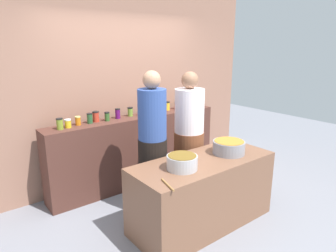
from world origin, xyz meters
The scene contains 24 objects.
ground centered at (0.00, 0.00, 0.00)m, with size 12.00×12.00×0.00m, color gray.
storefront_wall centered at (0.00, 1.45, 1.50)m, with size 4.80×0.12×3.00m, color #966855.
display_shelf centered at (0.00, 1.10, 0.52)m, with size 2.70×0.36×1.03m, color #4E2C24.
prep_table centered at (0.00, -0.30, 0.40)m, with size 1.70×0.70×0.79m, color brown.
preserve_jar_0 centered at (-1.11, 1.08, 1.10)m, with size 0.08×0.08×0.14m.
preserve_jar_1 centered at (-1.00, 1.10, 1.09)m, with size 0.08×0.08×0.11m.
preserve_jar_2 centered at (-0.86, 1.14, 1.09)m, with size 0.07×0.07×0.12m.
preserve_jar_3 centered at (-0.70, 1.14, 1.10)m, with size 0.08×0.08×0.14m.
preserve_jar_4 centered at (-0.60, 1.17, 1.11)m, with size 0.09×0.09×0.14m.
preserve_jar_5 centered at (-0.46, 1.12, 1.10)m, with size 0.07×0.07×0.12m.
preserve_jar_6 centered at (-0.27, 1.15, 1.11)m, with size 0.07×0.07×0.14m.
preserve_jar_7 centered at (-0.06, 1.17, 1.10)m, with size 0.08×0.08×0.13m.
preserve_jar_8 centered at (0.09, 1.07, 1.11)m, with size 0.07×0.07×0.14m.
preserve_jar_9 centered at (0.20, 1.11, 1.09)m, with size 0.08×0.08×0.11m.
preserve_jar_10 centered at (0.33, 1.09, 1.09)m, with size 0.07×0.07×0.11m.
preserve_jar_11 centered at (0.62, 1.17, 1.10)m, with size 0.08×0.08×0.14m.
preserve_jar_12 centered at (0.79, 1.14, 1.09)m, with size 0.08×0.08×0.11m.
preserve_jar_13 centered at (0.99, 1.13, 1.09)m, with size 0.08×0.08×0.12m.
preserve_jar_14 centered at (1.11, 1.13, 1.09)m, with size 0.08×0.08×0.11m.
cooking_pot_left centered at (-0.35, -0.34, 0.87)m, with size 0.32×0.32×0.15m.
cooking_pot_center centered at (0.38, -0.33, 0.87)m, with size 0.38×0.38×0.16m.
wooden_spoon centered at (-0.71, -0.55, 0.80)m, with size 0.02×0.02×0.26m, color #9E703D.
cook_with_tongs centered at (-0.31, 0.25, 0.81)m, with size 0.35×0.35×1.77m.
cook_in_cap centered at (0.31, 0.30, 0.77)m, with size 0.40×0.40×1.72m.
Camera 1 is at (-2.25, -2.54, 2.04)m, focal length 32.20 mm.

